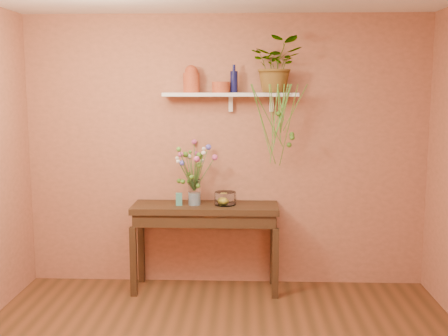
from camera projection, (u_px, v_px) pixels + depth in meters
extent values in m
cube|color=#B66D4F|center=(226.00, 152.00, 5.49)|extent=(4.00, 0.04, 2.70)
cube|color=#B66D4F|center=(175.00, 316.00, 1.53)|extent=(4.00, 0.04, 2.70)
cube|color=#3C2918|center=(205.00, 208.00, 5.32)|extent=(1.41, 0.45, 0.06)
cube|color=#3C2918|center=(205.00, 217.00, 5.34)|extent=(1.36, 0.42, 0.12)
cube|color=#3C2918|center=(134.00, 262.00, 5.23)|extent=(0.06, 0.06, 0.68)
cube|color=#3C2918|center=(275.00, 263.00, 5.18)|extent=(0.06, 0.06, 0.68)
cube|color=#3C2918|center=(141.00, 250.00, 5.62)|extent=(0.06, 0.06, 0.68)
cube|color=#3C2918|center=(273.00, 251.00, 5.56)|extent=(0.06, 0.06, 0.68)
cube|color=white|center=(230.00, 95.00, 5.27)|extent=(1.30, 0.24, 0.04)
cube|color=white|center=(231.00, 104.00, 5.38)|extent=(0.04, 0.05, 0.15)
cube|color=white|center=(271.00, 104.00, 5.37)|extent=(0.04, 0.05, 0.15)
cylinder|color=#AE512B|center=(191.00, 83.00, 5.28)|extent=(0.18, 0.18, 0.19)
sphere|color=#AE512B|center=(191.00, 72.00, 5.27)|extent=(0.13, 0.13, 0.13)
cylinder|color=#AE512B|center=(221.00, 87.00, 5.24)|extent=(0.20, 0.20, 0.10)
cylinder|color=#0F103B|center=(234.00, 82.00, 5.26)|extent=(0.08, 0.08, 0.20)
cylinder|color=#0F103B|center=(234.00, 68.00, 5.24)|extent=(0.03, 0.03, 0.06)
imported|color=#3E6C1C|center=(277.00, 65.00, 5.20)|extent=(0.51, 0.45, 0.52)
cylinder|color=#3E6C1C|center=(295.00, 108.00, 5.10)|extent=(0.22, 0.09, 0.44)
cylinder|color=#54A836|center=(261.00, 120.00, 5.13)|extent=(0.19, 0.19, 0.67)
cylinder|color=#54A836|center=(282.00, 104.00, 5.09)|extent=(0.10, 0.16, 0.38)
cylinder|color=#3E6C1C|center=(273.00, 111.00, 5.11)|extent=(0.06, 0.08, 0.51)
cylinder|color=#54A836|center=(283.00, 110.00, 5.14)|extent=(0.14, 0.06, 0.49)
cylinder|color=#54A836|center=(271.00, 111.00, 5.09)|extent=(0.06, 0.20, 0.50)
cylinder|color=#3E6C1C|center=(288.00, 126.00, 5.05)|extent=(0.14, 0.28, 0.77)
cylinder|color=#54A836|center=(279.00, 114.00, 5.15)|extent=(0.05, 0.11, 0.57)
cylinder|color=#54A836|center=(283.00, 105.00, 5.13)|extent=(0.02, 0.12, 0.39)
cylinder|color=#3E6C1C|center=(279.00, 109.00, 5.13)|extent=(0.05, 0.09, 0.46)
cylinder|color=#54A836|center=(280.00, 118.00, 5.14)|extent=(0.14, 0.05, 0.64)
cylinder|color=#54A836|center=(286.00, 107.00, 5.10)|extent=(0.08, 0.14, 0.42)
cylinder|color=#3E6C1C|center=(263.00, 125.00, 5.10)|extent=(0.25, 0.15, 0.76)
cylinder|color=#54A836|center=(274.00, 125.00, 5.10)|extent=(0.06, 0.24, 0.75)
cylinder|color=#54A836|center=(282.00, 114.00, 5.12)|extent=(0.16, 0.10, 0.56)
cylinder|color=#3E6C1C|center=(267.00, 116.00, 5.11)|extent=(0.32, 0.10, 0.59)
cylinder|color=#54A836|center=(281.00, 103.00, 5.15)|extent=(0.07, 0.03, 0.35)
sphere|color=#3E6C1C|center=(292.00, 138.00, 5.11)|extent=(0.05, 0.05, 0.05)
sphere|color=#3E6C1C|center=(289.00, 145.00, 5.19)|extent=(0.05, 0.05, 0.05)
sphere|color=#3E6C1C|center=(278.00, 114.00, 5.14)|extent=(0.05, 0.05, 0.05)
sphere|color=#3E6C1C|center=(292.00, 135.00, 5.14)|extent=(0.05, 0.05, 0.05)
cylinder|color=white|center=(194.00, 192.00, 5.31)|extent=(0.12, 0.12, 0.25)
cylinder|color=silver|center=(194.00, 199.00, 5.31)|extent=(0.11, 0.11, 0.12)
cylinder|color=#386B28|center=(195.00, 175.00, 5.17)|extent=(0.05, 0.22, 0.34)
sphere|color=#BC4685|center=(197.00, 159.00, 5.04)|extent=(0.06, 0.06, 0.06)
cylinder|color=#386B28|center=(197.00, 178.00, 5.20)|extent=(0.06, 0.16, 0.27)
sphere|color=#47802A|center=(199.00, 165.00, 5.11)|extent=(0.05, 0.05, 0.05)
cylinder|color=#386B28|center=(199.00, 172.00, 5.22)|extent=(0.10, 0.12, 0.38)
sphere|color=silver|center=(204.00, 153.00, 5.14)|extent=(0.04, 0.04, 0.04)
cylinder|color=#386B28|center=(197.00, 173.00, 5.26)|extent=(0.06, 0.05, 0.35)
sphere|color=#3E6C1C|center=(199.00, 155.00, 5.21)|extent=(0.06, 0.06, 0.06)
cylinder|color=#386B28|center=(199.00, 170.00, 5.27)|extent=(0.10, 0.01, 0.41)
sphere|color=silver|center=(204.00, 149.00, 5.24)|extent=(0.04, 0.04, 0.04)
cylinder|color=#386B28|center=(205.00, 174.00, 5.27)|extent=(0.21, 0.01, 0.33)
sphere|color=#BC4685|center=(215.00, 157.00, 5.25)|extent=(0.06, 0.06, 0.06)
cylinder|color=#386B28|center=(198.00, 175.00, 5.30)|extent=(0.08, 0.05, 0.29)
sphere|color=silver|center=(202.00, 161.00, 5.30)|extent=(0.04, 0.04, 0.04)
cylinder|color=#386B28|center=(201.00, 169.00, 5.34)|extent=(0.13, 0.14, 0.41)
sphere|color=#5755D7|center=(209.00, 147.00, 5.37)|extent=(0.06, 0.06, 0.06)
cylinder|color=#386B28|center=(197.00, 174.00, 5.30)|extent=(0.05, 0.05, 0.32)
sphere|color=#47802A|center=(199.00, 157.00, 5.30)|extent=(0.05, 0.05, 0.05)
cylinder|color=#386B28|center=(195.00, 172.00, 5.39)|extent=(0.01, 0.24, 0.34)
sphere|color=#BC4685|center=(196.00, 153.00, 5.48)|extent=(0.05, 0.05, 0.05)
cylinder|color=#386B28|center=(194.00, 166.00, 5.37)|extent=(0.02, 0.22, 0.45)
sphere|color=#BC4685|center=(194.00, 142.00, 5.44)|extent=(0.05, 0.05, 0.05)
cylinder|color=#386B28|center=(192.00, 171.00, 5.33)|extent=(0.05, 0.11, 0.36)
sphere|color=#47802A|center=(190.00, 152.00, 5.36)|extent=(0.03, 0.03, 0.03)
cylinder|color=#386B28|center=(192.00, 173.00, 5.31)|extent=(0.06, 0.06, 0.33)
sphere|color=silver|center=(189.00, 156.00, 5.31)|extent=(0.05, 0.05, 0.05)
cylinder|color=#386B28|center=(190.00, 172.00, 5.29)|extent=(0.09, 0.02, 0.35)
sphere|color=#3E6C1C|center=(186.00, 154.00, 5.27)|extent=(0.06, 0.06, 0.06)
cylinder|color=#386B28|center=(186.00, 174.00, 5.31)|extent=(0.18, 0.07, 0.31)
sphere|color=silver|center=(177.00, 158.00, 5.32)|extent=(0.04, 0.04, 0.04)
cylinder|color=#386B28|center=(188.00, 173.00, 5.25)|extent=(0.13, 0.07, 0.36)
sphere|color=#BC4685|center=(181.00, 154.00, 5.20)|extent=(0.05, 0.05, 0.05)
cylinder|color=#386B28|center=(186.00, 176.00, 5.23)|extent=(0.14, 0.12, 0.30)
sphere|color=silver|center=(178.00, 161.00, 5.16)|extent=(0.04, 0.04, 0.04)
cylinder|color=#386B28|center=(188.00, 177.00, 5.22)|extent=(0.10, 0.14, 0.29)
sphere|color=#5755D7|center=(182.00, 163.00, 5.13)|extent=(0.05, 0.05, 0.05)
cylinder|color=#386B28|center=(187.00, 170.00, 5.16)|extent=(0.12, 0.25, 0.43)
sphere|color=#47802A|center=(179.00, 149.00, 5.01)|extent=(0.05, 0.05, 0.05)
sphere|color=#3E6C1C|center=(189.00, 182.00, 5.30)|extent=(0.05, 0.05, 0.05)
sphere|color=#3E6C1C|center=(179.00, 181.00, 5.30)|extent=(0.05, 0.05, 0.05)
sphere|color=#3E6C1C|center=(198.00, 186.00, 5.20)|extent=(0.05, 0.05, 0.05)
sphere|color=#3E6C1C|center=(192.00, 177.00, 5.12)|extent=(0.05, 0.05, 0.05)
sphere|color=#3E6C1C|center=(183.00, 182.00, 5.19)|extent=(0.05, 0.05, 0.05)
sphere|color=#3E6C1C|center=(189.00, 174.00, 5.29)|extent=(0.05, 0.05, 0.05)
cylinder|color=white|center=(225.00, 198.00, 5.31)|extent=(0.21, 0.21, 0.13)
cylinder|color=white|center=(225.00, 204.00, 5.32)|extent=(0.21, 0.21, 0.01)
sphere|color=yellow|center=(224.00, 200.00, 5.32)|extent=(0.07, 0.07, 0.07)
cube|color=teal|center=(179.00, 199.00, 5.28)|extent=(0.07, 0.05, 0.12)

